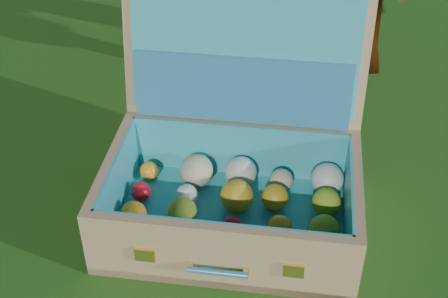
% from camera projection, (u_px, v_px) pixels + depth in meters
% --- Properties ---
extents(ground, '(60.00, 60.00, 0.00)m').
position_uv_depth(ground, '(256.00, 248.00, 1.62)').
color(ground, '#215114').
rests_on(ground, ground).
extents(suitcase, '(0.80, 0.74, 0.63)m').
position_uv_depth(suitcase, '(237.00, 155.00, 1.64)').
color(suitcase, tan).
rests_on(suitcase, ground).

